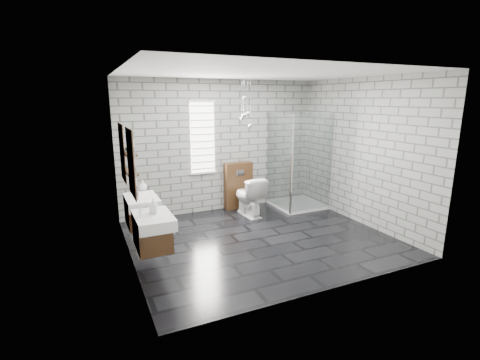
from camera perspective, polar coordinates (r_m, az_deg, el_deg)
floor at (r=6.01m, az=3.37°, el=-9.59°), size 4.20×3.60×0.02m
ceiling at (r=5.55m, az=3.77°, el=17.26°), size 4.20×3.60×0.02m
wall_back at (r=7.25m, az=-3.20°, el=5.53°), size 4.20×0.02×2.70m
wall_front at (r=4.15m, az=15.38°, el=-0.73°), size 4.20×0.02×2.70m
wall_left at (r=5.00m, az=-18.31°, el=1.41°), size 0.02×3.60×2.70m
wall_right at (r=6.86m, az=19.36°, el=4.37°), size 0.02×3.60×2.70m
vanity_left at (r=4.67m, az=-14.54°, el=-6.71°), size 0.47×0.70×1.57m
vanity_right at (r=5.55m, az=-16.25°, el=-3.66°), size 0.47×0.70×1.57m
shelf_lower at (r=4.97m, az=-17.30°, el=1.05°), size 0.14×0.30×0.03m
shelf_upper at (r=4.92m, az=-17.51°, el=4.01°), size 0.14×0.30×0.03m
window at (r=7.07m, az=-6.18°, el=6.91°), size 0.56×0.05×1.48m
cistern_panel at (r=7.44m, az=-0.30°, el=-0.91°), size 0.60×0.20×1.00m
flush_plate at (r=7.28m, az=0.04°, el=1.19°), size 0.18×0.01×0.12m
shower_enclosure at (r=7.55m, az=9.33°, el=-0.86°), size 1.00×1.00×2.03m
pendant_cluster at (r=6.92m, az=0.91°, el=10.88°), size 0.25×0.23×0.95m
toilet at (r=7.02m, az=1.45°, el=-2.64°), size 0.49×0.81×0.80m
soap_bottle_a at (r=4.68m, az=-14.05°, el=-4.13°), size 0.12×0.13×0.21m
soap_bottle_b at (r=5.89m, az=-15.69°, el=-0.85°), size 0.13×0.13×0.17m
soap_bottle_c at (r=4.89m, az=-17.18°, el=2.19°), size 0.09×0.09×0.19m
vase at (r=5.03m, az=-17.63°, el=5.04°), size 0.14×0.14×0.12m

